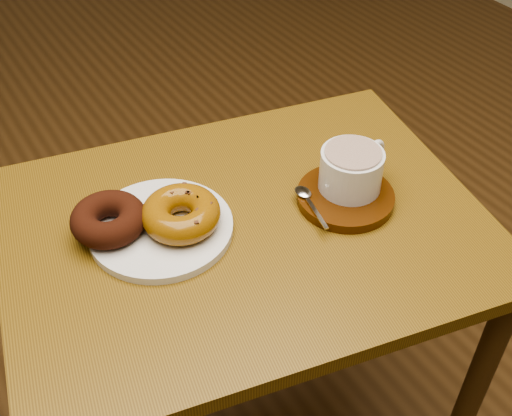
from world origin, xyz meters
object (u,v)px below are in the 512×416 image
donut_plate (161,228)px  coffee_cup (352,169)px  saucer (345,197)px  cafe_table (246,271)px

donut_plate → coffee_cup: coffee_cup is taller
donut_plate → saucer: size_ratio=1.41×
cafe_table → donut_plate: size_ratio=3.80×
cafe_table → donut_plate: donut_plate is taller
saucer → coffee_cup: coffee_cup is taller
cafe_table → coffee_cup: size_ratio=6.37×
cafe_table → saucer: (0.16, -0.04, 0.12)m
coffee_cup → saucer: bearing=-158.8°
cafe_table → saucer: saucer is taller
donut_plate → cafe_table: bearing=-23.8°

